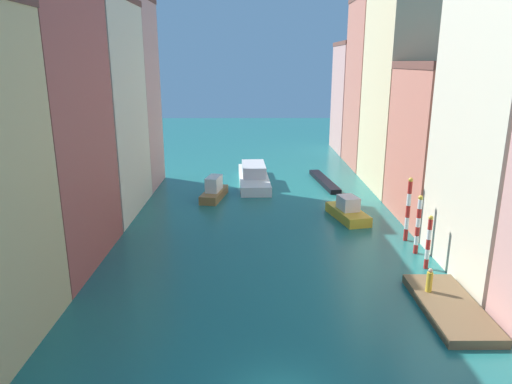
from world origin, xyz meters
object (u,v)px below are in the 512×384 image
Objects in this scene: person_on_dock at (429,281)px; vaporetto_white at (254,176)px; mooring_pole_1 at (418,224)px; motorboat_0 at (348,211)px; motorboat_1 at (214,190)px; mooring_pole_0 at (428,242)px; gondola_black at (324,181)px; waterfront_dock at (450,307)px; mooring_pole_2 at (408,209)px.

vaporetto_white reaches higher than person_on_dock.
person_on_dock is at bearing -103.04° from mooring_pole_1.
motorboat_1 reaches higher than motorboat_0.
mooring_pole_1 is (1.60, 6.92, 1.09)m from person_on_dock.
mooring_pole_0 is 0.39× the size of gondola_black.
waterfront_dock is 5.99m from mooring_pole_0.
waterfront_dock is 0.62× the size of vaporetto_white.
mooring_pole_2 is 18.57m from gondola_black.
gondola_black is at bearing 98.72° from mooring_pole_0.
person_on_dock is at bearing 117.82° from waterfront_dock.
motorboat_0 is (0.24, -12.69, 0.45)m from gondola_black.
person_on_dock is at bearing -55.89° from motorboat_1.
vaporetto_white is at bearing 111.04° from waterfront_dock.
waterfront_dock is 1.27× the size of motorboat_0.
mooring_pole_2 reaches higher than mooring_pole_1.
mooring_pole_0 is 11.13m from motorboat_0.
mooring_pole_0 is 5.25m from mooring_pole_2.
mooring_pole_0 is at bearing 83.09° from waterfront_dock.
mooring_pole_0 is 2.65m from mooring_pole_1.
mooring_pole_2 reaches higher than mooring_pole_0.
person_on_dock is 29.37m from vaporetto_white.
vaporetto_white is at bearing -179.72° from gondola_black.
motorboat_1 reaches higher than waterfront_dock.
vaporetto_white is 8.26m from gondola_black.
person_on_dock is 4.59m from mooring_pole_0.
mooring_pole_0 is at bearing -47.03° from motorboat_1.
vaporetto_white is (-12.04, 17.98, -1.75)m from mooring_pole_2.
person_on_dock is at bearing -82.72° from motorboat_0.
mooring_pole_2 is at bearing 85.13° from waterfront_dock.
motorboat_1 is at bearing 123.75° from waterfront_dock.
vaporetto_white is at bearing 110.67° from person_on_dock.
gondola_black is (-3.80, 18.03, -2.36)m from mooring_pole_2.
person_on_dock is 0.15× the size of gondola_black.
mooring_pole_1 is at bearing -59.80° from vaporetto_white.
waterfront_dock is at bearing -94.87° from mooring_pole_2.
mooring_pole_2 reaches higher than motorboat_0.
gondola_black is 1.78× the size of motorboat_1.
gondola_black is at bearing 0.28° from vaporetto_white.
person_on_dock is 0.29× the size of mooring_pole_2.
waterfront_dock is at bearing -95.90° from mooring_pole_1.
mooring_pole_1 is 0.46× the size of gondola_black.
motorboat_1 is (-15.21, 22.77, 0.60)m from waterfront_dock.
motorboat_1 is at bearing 124.11° from person_on_dock.
mooring_pole_2 is 20.11m from motorboat_1.
mooring_pole_2 is 6.70m from motorboat_0.
mooring_pole_0 is at bearing 71.54° from person_on_dock.
motorboat_0 is at bearing -27.44° from motorboat_1.
mooring_pole_2 is at bearing 88.49° from mooring_pole_1.
vaporetto_white is 15.23m from motorboat_0.
vaporetto_white is at bearing 56.15° from motorboat_1.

